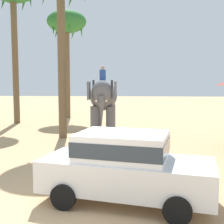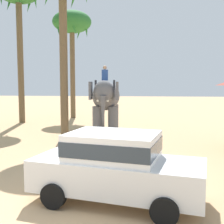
{
  "view_description": "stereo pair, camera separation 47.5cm",
  "coord_description": "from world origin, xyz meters",
  "views": [
    {
      "loc": [
        1.12,
        -6.57,
        2.87
      ],
      "look_at": [
        0.14,
        6.4,
        1.6
      ],
      "focal_mm": 46.5,
      "sensor_mm": 36.0,
      "label": 1
    },
    {
      "loc": [
        1.59,
        -6.52,
        2.87
      ],
      "look_at": [
        0.14,
        6.4,
        1.6
      ],
      "focal_mm": 46.5,
      "sensor_mm": 36.0,
      "label": 2
    }
  ],
  "objects": [
    {
      "name": "palm_tree_left_of_road",
      "position": [
        -4.42,
        17.38,
        7.66
      ],
      "size": [
        3.2,
        3.2,
        8.84
      ],
      "color": "brown",
      "rests_on": "ground"
    },
    {
      "name": "car_sedan_foreground",
      "position": [
        0.92,
        0.29,
        0.93
      ],
      "size": [
        4.36,
        2.52,
        1.7
      ],
      "color": "white",
      "rests_on": "ground"
    },
    {
      "name": "elephant_with_mahout",
      "position": [
        -0.67,
        10.27,
        1.99
      ],
      "size": [
        1.77,
        3.91,
        3.88
      ],
      "color": "slate",
      "rests_on": "ground"
    },
    {
      "name": "ground_plane",
      "position": [
        0.0,
        0.0,
        0.0
      ],
      "size": [
        120.0,
        120.0,
        0.0
      ],
      "primitive_type": "plane",
      "color": "tan"
    }
  ]
}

